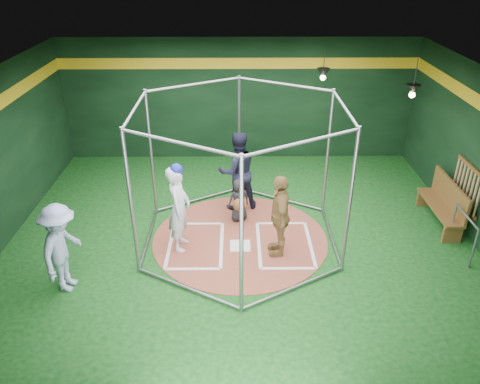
{
  "coord_description": "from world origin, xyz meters",
  "views": [
    {
      "loc": [
        -0.08,
        -8.56,
        5.69
      ],
      "look_at": [
        0.0,
        0.1,
        1.1
      ],
      "focal_mm": 35.0,
      "sensor_mm": 36.0,
      "label": 1
    }
  ],
  "objects_px": {
    "visitor_leopard": "(280,215)",
    "umpire": "(237,171)",
    "dugout_bench": "(444,202)",
    "batter_figure": "(179,207)"
  },
  "relations": [
    {
      "from": "umpire",
      "to": "dugout_bench",
      "type": "distance_m",
      "value": 4.76
    },
    {
      "from": "batter_figure",
      "to": "dugout_bench",
      "type": "xyz_separation_m",
      "value": [
        5.88,
        0.92,
        -0.43
      ]
    },
    {
      "from": "batter_figure",
      "to": "umpire",
      "type": "distance_m",
      "value": 2.07
    },
    {
      "from": "umpire",
      "to": "dugout_bench",
      "type": "bearing_deg",
      "value": 154.6
    },
    {
      "from": "batter_figure",
      "to": "visitor_leopard",
      "type": "distance_m",
      "value": 2.05
    },
    {
      "from": "visitor_leopard",
      "to": "umpire",
      "type": "height_order",
      "value": "umpire"
    },
    {
      "from": "umpire",
      "to": "dugout_bench",
      "type": "relative_size",
      "value": 1.07
    },
    {
      "from": "batter_figure",
      "to": "visitor_leopard",
      "type": "xyz_separation_m",
      "value": [
        2.04,
        -0.21,
        -0.08
      ]
    },
    {
      "from": "batter_figure",
      "to": "dugout_bench",
      "type": "relative_size",
      "value": 1.07
    },
    {
      "from": "batter_figure",
      "to": "umpire",
      "type": "bearing_deg",
      "value": 54.54
    }
  ]
}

